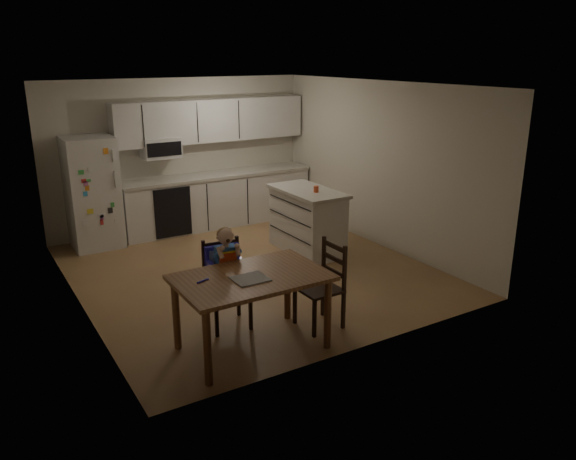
{
  "coord_description": "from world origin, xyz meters",
  "views": [
    {
      "loc": [
        -3.32,
        -6.48,
        2.88
      ],
      "look_at": [
        -0.18,
        -1.32,
        0.97
      ],
      "focal_mm": 35.0,
      "sensor_mm": 36.0,
      "label": 1
    }
  ],
  "objects_px": {
    "refrigerator": "(93,193)",
    "kitchen_island": "(307,220)",
    "chair_side": "(326,279)",
    "red_cup": "(316,189)",
    "chair_booster": "(225,266)",
    "dining_table": "(251,286)"
  },
  "relations": [
    {
      "from": "dining_table",
      "to": "kitchen_island",
      "type": "bearing_deg",
      "value": 46.25
    },
    {
      "from": "red_cup",
      "to": "dining_table",
      "type": "bearing_deg",
      "value": -136.73
    },
    {
      "from": "chair_booster",
      "to": "kitchen_island",
      "type": "bearing_deg",
      "value": 43.51
    },
    {
      "from": "refrigerator",
      "to": "kitchen_island",
      "type": "bearing_deg",
      "value": -35.34
    },
    {
      "from": "kitchen_island",
      "to": "chair_booster",
      "type": "xyz_separation_m",
      "value": [
        -2.08,
        -1.56,
        0.2
      ]
    },
    {
      "from": "red_cup",
      "to": "chair_booster",
      "type": "relative_size",
      "value": 0.08
    },
    {
      "from": "chair_side",
      "to": "dining_table",
      "type": "bearing_deg",
      "value": -87.59
    },
    {
      "from": "dining_table",
      "to": "refrigerator",
      "type": "bearing_deg",
      "value": 98.07
    },
    {
      "from": "refrigerator",
      "to": "chair_booster",
      "type": "height_order",
      "value": "refrigerator"
    },
    {
      "from": "red_cup",
      "to": "dining_table",
      "type": "xyz_separation_m",
      "value": [
        -2.1,
        -1.98,
        -0.32
      ]
    },
    {
      "from": "kitchen_island",
      "to": "chair_booster",
      "type": "bearing_deg",
      "value": -143.09
    },
    {
      "from": "red_cup",
      "to": "chair_booster",
      "type": "bearing_deg",
      "value": -146.99
    },
    {
      "from": "chair_booster",
      "to": "red_cup",
      "type": "bearing_deg",
      "value": 39.62
    },
    {
      "from": "refrigerator",
      "to": "chair_side",
      "type": "relative_size",
      "value": 1.79
    },
    {
      "from": "chair_side",
      "to": "red_cup",
      "type": "bearing_deg",
      "value": 148.31
    },
    {
      "from": "red_cup",
      "to": "chair_side",
      "type": "height_order",
      "value": "red_cup"
    },
    {
      "from": "refrigerator",
      "to": "chair_booster",
      "type": "bearing_deg",
      "value": -80.42
    },
    {
      "from": "dining_table",
      "to": "chair_side",
      "type": "bearing_deg",
      "value": 3.1
    },
    {
      "from": "refrigerator",
      "to": "dining_table",
      "type": "distance_m",
      "value": 4.12
    },
    {
      "from": "refrigerator",
      "to": "chair_side",
      "type": "xyz_separation_m",
      "value": [
        1.52,
        -4.02,
        -0.31
      ]
    },
    {
      "from": "kitchen_island",
      "to": "chair_side",
      "type": "relative_size",
      "value": 1.36
    },
    {
      "from": "refrigerator",
      "to": "chair_side",
      "type": "height_order",
      "value": "refrigerator"
    }
  ]
}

